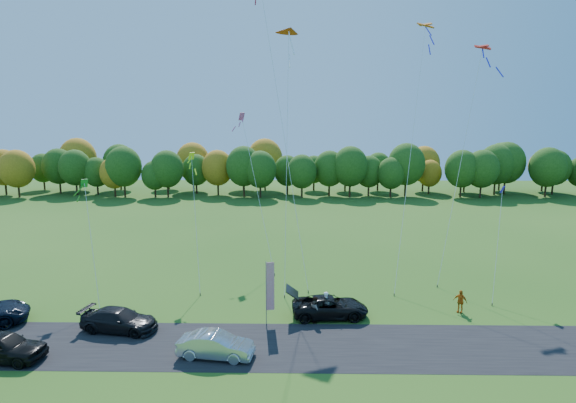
{
  "coord_description": "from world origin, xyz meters",
  "views": [
    {
      "loc": [
        0.57,
        -28.75,
        12.77
      ],
      "look_at": [
        0.0,
        6.0,
        7.0
      ],
      "focal_mm": 28.0,
      "sensor_mm": 36.0,
      "label": 1
    }
  ],
  "objects_px": {
    "silver_sedan": "(216,345)",
    "feather_flag": "(269,286)",
    "black_suv": "(330,307)",
    "person_east": "(460,301)"
  },
  "relations": [
    {
      "from": "black_suv",
      "to": "feather_flag",
      "type": "bearing_deg",
      "value": 102.86
    },
    {
      "from": "silver_sedan",
      "to": "person_east",
      "type": "relative_size",
      "value": 2.64
    },
    {
      "from": "black_suv",
      "to": "feather_flag",
      "type": "relative_size",
      "value": 1.2
    },
    {
      "from": "person_east",
      "to": "black_suv",
      "type": "bearing_deg",
      "value": -136.02
    },
    {
      "from": "person_east",
      "to": "feather_flag",
      "type": "relative_size",
      "value": 0.38
    },
    {
      "from": "silver_sedan",
      "to": "feather_flag",
      "type": "height_order",
      "value": "feather_flag"
    },
    {
      "from": "black_suv",
      "to": "feather_flag",
      "type": "xyz_separation_m",
      "value": [
        -4.04,
        -1.2,
        1.92
      ]
    },
    {
      "from": "black_suv",
      "to": "person_east",
      "type": "relative_size",
      "value": 3.19
    },
    {
      "from": "person_east",
      "to": "silver_sedan",
      "type": "bearing_deg",
      "value": -119.58
    },
    {
      "from": "silver_sedan",
      "to": "feather_flag",
      "type": "xyz_separation_m",
      "value": [
        2.77,
        4.34,
        1.93
      ]
    }
  ]
}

